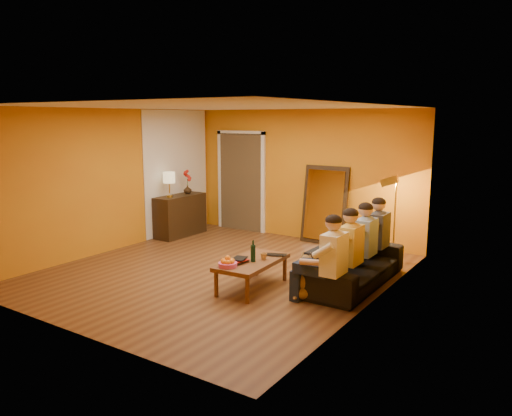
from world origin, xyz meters
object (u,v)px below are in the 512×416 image
Objects in this scene: coffee_table at (252,274)px; vase at (188,190)px; floor_lamp at (395,220)px; sideboard at (180,215)px; table_lamp at (169,185)px; mirror_frame at (325,205)px; person_far_right at (379,236)px; person_far_left at (334,262)px; laptop at (275,256)px; sofa at (354,264)px; dog at (305,275)px; person_mid_left at (351,252)px; tumbler at (264,256)px; person_mid_right at (366,244)px; wine_bottle at (253,251)px.

vase is at bearing 141.53° from coffee_table.
sideboard is at bearing 176.95° from floor_lamp.
mirror_frame is at bearing 26.32° from table_lamp.
sideboard is 4.38m from person_far_right.
laptop is (-1.10, 0.36, -0.18)m from person_far_left.
sofa is 1.48× the size of floor_lamp.
vase is (-3.90, 2.07, 0.63)m from dog.
coffee_table is 3.86× the size of laptop.
person_mid_left is (4.37, -1.07, -0.49)m from table_lamp.
laptop is 3.78m from vase.
sideboard is at bearing 150.84° from tumbler.
dog is at bearing 167.12° from person_far_left.
person_mid_right is at bearing 82.51° from dog.
floor_lamp is at bearing 7.58° from sideboard.
person_far_right reaches higher than tumbler.
sideboard reaches higher than sofa.
floor_lamp is at bearing 90.69° from person_far_left.
floor_lamp is 14.06× the size of tumbler.
laptop is at bearing 175.72° from dog.
vase reaches higher than wine_bottle.
floor_lamp is 1.41m from person_mid_right.
tumbler is at bearing -126.05° from laptop.
person_far_right is (0.00, 0.55, 0.00)m from person_mid_right.
table_lamp is 0.24× the size of sofa.
person_mid_left is at bearing -90.00° from person_mid_right.
laptop is (-1.07, -2.14, -0.29)m from floor_lamp.
tumbler is at bearing -81.61° from mirror_frame.
laptop is (-0.97, -0.64, 0.12)m from sofa.
tumbler is at bearing -140.02° from person_mid_right.
person_mid_right reaches higher than sideboard.
person_mid_right is (4.37, -0.82, 0.18)m from sideboard.
sofa is at bearing 37.30° from coffee_table.
laptop is at bearing -21.10° from table_lamp.
table_lamp is 0.42× the size of coffee_table.
person_far_left and person_far_right have the same top height.
dog is at bearing -24.96° from sideboard.
coffee_table is (3.09, -1.91, -0.21)m from sideboard.
dog is (0.81, 0.10, 0.10)m from coffee_table.
vase is at bearing 90.00° from table_lamp.
sofa is 0.95m from dog.
wine_bottle reaches higher than sofa.
laptop is (0.48, -2.64, -0.33)m from mirror_frame.
table_lamp is 4.44m from floor_lamp.
person_mid_right reaches higher than dog.
floor_lamp is 2.32× the size of dog.
person_mid_left is (0.03, -1.95, -0.11)m from floor_lamp.
person_far_right is at bearing 90.85° from dog.
person_mid_right is 0.55m from person_far_right.
person_far_left reaches higher than coffee_table.
laptop is (0.13, 0.40, -0.14)m from wine_bottle.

